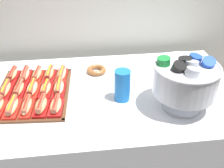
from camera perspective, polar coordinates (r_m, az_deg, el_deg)
name	(u,v)px	position (r m, az deg, el deg)	size (l,w,h in m)	color
buffet_table	(108,140)	(1.90, -0.78, -11.10)	(1.55, 0.93, 0.80)	silver
serving_tray	(33,94)	(1.70, -15.37, -1.83)	(0.44, 0.55, 0.01)	#56331E
hot_dog_1	(12,107)	(1.58, -19.22, -4.33)	(0.08, 0.17, 0.06)	red
hot_dog_2	(27,106)	(1.56, -16.57, -4.27)	(0.07, 0.17, 0.06)	red
hot_dog_3	(41,106)	(1.54, -13.86, -4.19)	(0.09, 0.16, 0.06)	#B21414
hot_dog_4	(56,106)	(1.53, -11.07, -4.24)	(0.09, 0.16, 0.06)	red
hot_dog_5	(5,90)	(1.73, -20.38, -1.08)	(0.07, 0.18, 0.06)	#B21414
hot_dog_6	(19,89)	(1.71, -17.99, -0.97)	(0.07, 0.16, 0.06)	#B21414
hot_dog_7	(32,89)	(1.69, -15.53, -0.93)	(0.08, 0.17, 0.06)	red
hot_dog_8	(46,89)	(1.67, -13.01, -0.95)	(0.08, 0.16, 0.06)	#B21414
hot_dog_9	(59,88)	(1.66, -10.48, -0.78)	(0.08, 0.17, 0.06)	#B21414
hot_dog_10	(12,75)	(1.86, -19.16, 1.71)	(0.08, 0.16, 0.06)	#B21414
hot_dog_11	(25,75)	(1.84, -16.91, 1.74)	(0.07, 0.17, 0.06)	#B21414
hot_dog_12	(37,75)	(1.83, -14.63, 1.82)	(0.08, 0.16, 0.06)	red
hot_dog_13	(49,74)	(1.81, -12.31, 1.94)	(0.08, 0.17, 0.06)	red
hot_dog_14	(62,74)	(1.80, -9.95, 1.94)	(0.08, 0.18, 0.06)	red
punch_bowl	(186,79)	(1.50, 14.39, 1.05)	(0.34, 0.34, 0.29)	silver
cup_stack	(122,85)	(1.56, 2.07, -0.29)	(0.09, 0.09, 0.18)	blue
donut	(96,70)	(1.86, -3.12, 2.78)	(0.13, 0.13, 0.03)	brown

